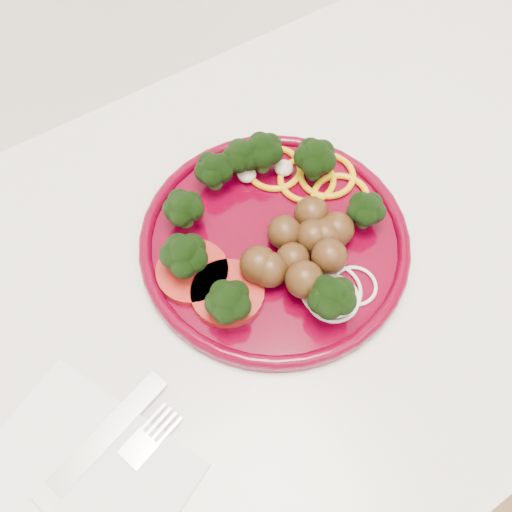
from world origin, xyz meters
TOP-DOWN VIEW (x-y plane):
  - counter at (0.00, 1.70)m, footprint 2.40×0.60m
  - plate at (-0.09, 1.72)m, footprint 0.29×0.29m
  - napkin at (-0.38, 1.61)m, footprint 0.23×0.23m

SIDE VIEW (x-z plane):
  - counter at x=0.00m, z-range 0.00..0.90m
  - napkin at x=-0.38m, z-range 0.90..0.90m
  - plate at x=-0.09m, z-range 0.89..0.95m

